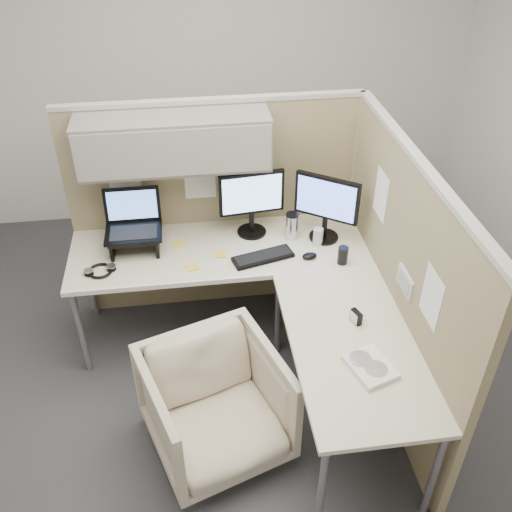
{
  "coord_description": "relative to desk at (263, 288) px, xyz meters",
  "views": [
    {
      "loc": [
        -0.29,
        -2.58,
        2.94
      ],
      "look_at": [
        0.1,
        0.25,
        0.85
      ],
      "focal_mm": 40.0,
      "sensor_mm": 36.0,
      "label": 1
    }
  ],
  "objects": [
    {
      "name": "soda_can_green",
      "position": [
        0.54,
        0.14,
        0.1
      ],
      "size": [
        0.07,
        0.07,
        0.12
      ],
      "primitive_type": "cylinder",
      "color": "black",
      "rests_on": "desk"
    },
    {
      "name": "mouse",
      "position": [
        0.34,
        0.22,
        0.06
      ],
      "size": [
        0.11,
        0.08,
        0.04
      ],
      "primitive_type": "ellipsoid",
      "rotation": [
        0.0,
        0.0,
        0.18
      ],
      "color": "black",
      "rests_on": "desk"
    },
    {
      "name": "office_chair",
      "position": [
        -0.35,
        -0.58,
        -0.31
      ],
      "size": [
        0.91,
        0.88,
        0.75
      ],
      "primitive_type": "imported",
      "rotation": [
        0.0,
        0.0,
        0.33
      ],
      "color": "beige",
      "rests_on": "ground"
    },
    {
      "name": "sticky_note_a",
      "position": [
        -0.42,
        0.22,
        0.05
      ],
      "size": [
        0.09,
        0.09,
        0.01
      ],
      "primitive_type": "cube",
      "rotation": [
        0.0,
        0.0,
        0.29
      ],
      "color": "gold",
      "rests_on": "desk"
    },
    {
      "name": "laptop_station",
      "position": [
        -0.78,
        0.49,
        0.19
      ],
      "size": [
        0.37,
        0.31,
        0.38
      ],
      "color": "black",
      "rests_on": "desk"
    },
    {
      "name": "partition_back",
      "position": [
        -0.34,
        0.7,
        0.41
      ],
      "size": [
        2.0,
        0.36,
        1.63
      ],
      "color": "#928460",
      "rests_on": "ground"
    },
    {
      "name": "ground",
      "position": [
        -0.12,
        -0.13,
        -0.69
      ],
      "size": [
        4.5,
        4.5,
        0.0
      ],
      "primitive_type": "plane",
      "color": "#313035",
      "rests_on": "ground"
    },
    {
      "name": "keyboard",
      "position": [
        0.04,
        0.25,
        0.05
      ],
      "size": [
        0.42,
        0.23,
        0.02
      ],
      "primitive_type": "cube",
      "rotation": [
        0.0,
        0.0,
        0.26
      ],
      "color": "black",
      "rests_on": "desk"
    },
    {
      "name": "travel_mug",
      "position": [
        0.27,
        0.47,
        0.14
      ],
      "size": [
        0.09,
        0.09,
        0.19
      ],
      "color": "silver",
      "rests_on": "desk"
    },
    {
      "name": "desk_clock",
      "position": [
        0.47,
        -0.42,
        0.08
      ],
      "size": [
        0.06,
        0.08,
        0.08
      ],
      "rotation": [
        0.0,
        0.0,
        -1.22
      ],
      "color": "black",
      "rests_on": "desk"
    },
    {
      "name": "sticky_note_c",
      "position": [
        -0.5,
        0.48,
        0.05
      ],
      "size": [
        0.09,
        0.09,
        0.01
      ],
      "primitive_type": "cube",
      "rotation": [
        0.0,
        0.0,
        0.17
      ],
      "color": "gold",
      "rests_on": "desk"
    },
    {
      "name": "paper_stack",
      "position": [
        0.45,
        -0.77,
        0.06
      ],
      "size": [
        0.27,
        0.3,
        0.03
      ],
      "rotation": [
        0.0,
        0.0,
        0.32
      ],
      "color": "white",
      "rests_on": "desk"
    },
    {
      "name": "partition_right",
      "position": [
        0.78,
        -0.19,
        0.13
      ],
      "size": [
        0.07,
        2.03,
        1.63
      ],
      "color": "#928460",
      "rests_on": "ground"
    },
    {
      "name": "monitor_left",
      "position": [
        0.01,
        0.56,
        0.32
      ],
      "size": [
        0.44,
        0.2,
        0.47
      ],
      "rotation": [
        0.0,
        0.0,
        0.1
      ],
      "color": "black",
      "rests_on": "desk"
    },
    {
      "name": "sticky_note_d",
      "position": [
        -0.23,
        0.33,
        0.05
      ],
      "size": [
        0.08,
        0.08,
        0.01
      ],
      "primitive_type": "cube",
      "rotation": [
        0.0,
        0.0,
        -0.03
      ],
      "color": "gold",
      "rests_on": "desk"
    },
    {
      "name": "desk",
      "position": [
        0.0,
        0.0,
        0.0
      ],
      "size": [
        2.0,
        1.98,
        0.73
      ],
      "color": "beige",
      "rests_on": "ground"
    },
    {
      "name": "soda_can_silver",
      "position": [
        0.43,
        0.37,
        0.1
      ],
      "size": [
        0.07,
        0.07,
        0.12
      ],
      "primitive_type": "cylinder",
      "color": "silver",
      "rests_on": "desk"
    },
    {
      "name": "monitor_right",
      "position": [
        0.49,
        0.43,
        0.32
      ],
      "size": [
        0.38,
        0.28,
        0.47
      ],
      "rotation": [
        0.0,
        0.0,
        -0.61
      ],
      "color": "black",
      "rests_on": "desk"
    },
    {
      "name": "headphones",
      "position": [
        -1.0,
        0.25,
        0.06
      ],
      "size": [
        0.2,
        0.19,
        0.03
      ],
      "rotation": [
        0.0,
        0.0,
        0.21
      ],
      "color": "black",
      "rests_on": "desk"
    }
  ]
}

